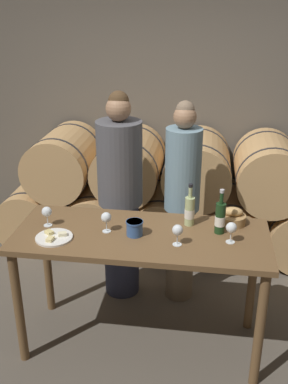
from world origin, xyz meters
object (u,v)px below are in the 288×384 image
Objects in this scene: person_right at (182,203)px; wine_glass_left at (106,218)px; bread_basket at (232,217)px; person_left at (120,198)px; wine_bottle_red at (220,218)px; blue_crock at (135,227)px; tasting_table at (141,250)px; wine_bottle_white at (190,211)px; wine_glass_right at (231,228)px; wine_glass_center at (178,231)px; wine_glass_far_left at (47,212)px; cheese_plate at (54,237)px.

person_right reaches higher than wine_glass_left.
person_right is 9.15× the size of bread_basket.
person_left reaches higher than wine_bottle_red.
blue_crock is 0.71m from bread_basket.
blue_crock is 0.63× the size of bread_basket.
person_right is 14.43× the size of blue_crock.
wine_bottle_white reaches higher than tasting_table.
wine_bottle_red reaches higher than wine_glass_right.
wine_glass_center is at bearing -88.67° from person_right.
wine_glass_far_left is (-0.40, -0.61, 0.13)m from person_left.
bread_basket is 1.30m from wine_glass_far_left.
person_left is 12.29× the size of wine_glass_center.
wine_glass_far_left is (-0.63, 0.05, 0.05)m from blue_crock.
wine_bottle_white is 0.58m from wine_glass_left.
person_left is 9.47× the size of bread_basket.
wine_bottle_white is 0.30m from wine_glass_center.
wine_glass_center reaches higher than blue_crock.
person_left is at bearing 142.22° from wine_glass_right.
cheese_plate is (-0.52, -0.13, -0.05)m from blue_crock.
wine_bottle_red is 2.22× the size of wine_glass_center.
cheese_plate is 1.72× the size of wine_glass_far_left.
wine_bottle_white is 2.61× the size of blue_crock.
person_left is at bearing 155.83° from bread_basket.
blue_crock is 0.63m from wine_glass_far_left.
wine_glass_far_left reaches higher than bread_basket.
bread_basket is at bearing 15.60° from wine_glass_left.
person_right is at bearing 69.72° from tasting_table.
wine_bottle_red is (0.79, -0.54, 0.14)m from person_left.
person_left reaches higher than cheese_plate.
cheese_plate is at bearing -167.53° from wine_bottle_red.
person_right is 11.88× the size of wine_glass_center.
bread_basket is 0.51m from wine_glass_center.
person_right is 1.10m from wine_glass_far_left.
tasting_table is 1.02× the size of person_right.
wine_glass_right is (1.16, 0.12, 0.09)m from cheese_plate.
wine_glass_left and wine_glass_right have the same top height.
wine_glass_center is (-0.27, -0.21, -0.01)m from wine_bottle_red.
blue_crock is at bearing 162.78° from wine_glass_center.
wine_glass_left is 0.84m from wine_glass_right.
cheese_plate is 0.37m from wine_glass_left.
wine_glass_left is at bearing 166.80° from wine_glass_center.
tasting_table is 0.19m from blue_crock.
bread_basket is 0.75× the size of cheese_plate.
person_left reaches higher than bread_basket.
tasting_table is at bearing 177.13° from wine_glass_right.
wine_bottle_red is 1.12m from cheese_plate.
blue_crock is 0.48× the size of cheese_plate.
blue_crock is at bearing -71.08° from person_left.
wine_bottle_white is (0.08, -0.45, 0.15)m from person_right.
cheese_plate is at bearing -161.80° from bread_basket.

